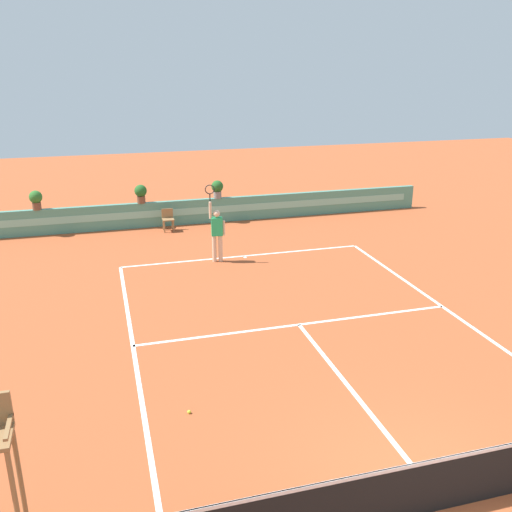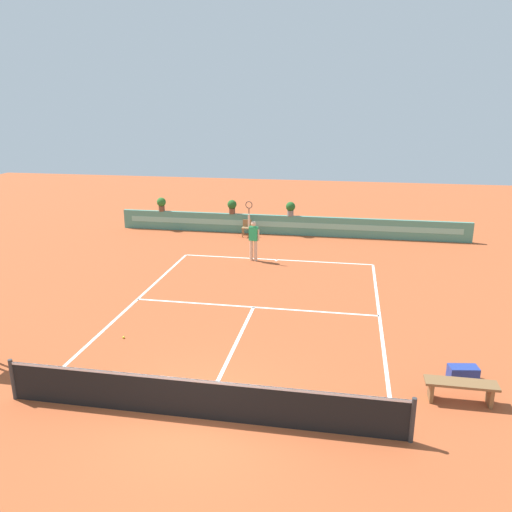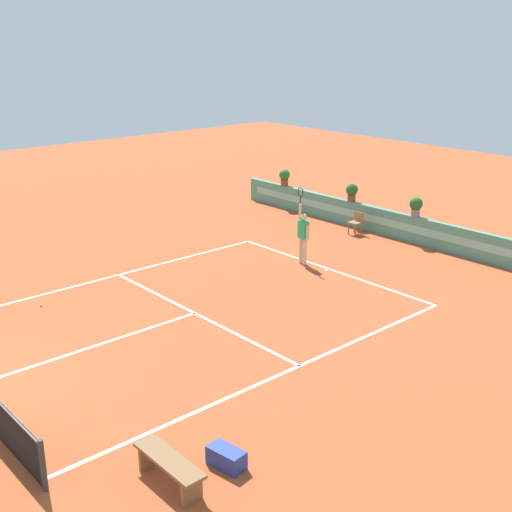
{
  "view_description": "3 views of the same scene",
  "coord_description": "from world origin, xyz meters",
  "views": [
    {
      "loc": [
        -4.53,
        -5.65,
        6.28
      ],
      "look_at": [
        -0.39,
        9.01,
        1.0
      ],
      "focal_mm": 39.53,
      "sensor_mm": 36.0,
      "label": 1
    },
    {
      "loc": [
        2.91,
        -9.22,
        6.56
      ],
      "look_at": [
        -0.39,
        9.01,
        1.0
      ],
      "focal_mm": 35.91,
      "sensor_mm": 36.0,
      "label": 2
    },
    {
      "loc": [
        13.87,
        -3.57,
        7.4
      ],
      "look_at": [
        -0.39,
        9.01,
        1.0
      ],
      "focal_mm": 46.71,
      "sensor_mm": 36.0,
      "label": 3
    }
  ],
  "objects": [
    {
      "name": "potted_plant_centre",
      "position": [
        0.07,
        16.39,
        1.41
      ],
      "size": [
        0.48,
        0.48,
        0.72
      ],
      "color": "gray",
      "rests_on": "back_wall_barrier"
    },
    {
      "name": "tennis_player",
      "position": [
        -0.98,
        11.62,
        1.05
      ],
      "size": [
        0.62,
        0.27,
        2.58
      ],
      "color": "beige",
      "rests_on": "ground"
    },
    {
      "name": "gear_bag",
      "position": [
        5.93,
        2.73,
        0.18
      ],
      "size": [
        0.75,
        0.47,
        0.36
      ],
      "primitive_type": "cube",
      "rotation": [
        0.0,
        0.0,
        0.16
      ],
      "color": "navy",
      "rests_on": "ground"
    },
    {
      "name": "court_lines",
      "position": [
        0.0,
        6.72,
        0.0
      ],
      "size": [
        8.32,
        11.94,
        0.01
      ],
      "color": "white",
      "rests_on": "ground"
    },
    {
      "name": "ground_plane",
      "position": [
        0.0,
        6.0,
        0.0
      ],
      "size": [
        60.0,
        60.0,
        0.0
      ],
      "primitive_type": "plane",
      "color": "#A84C28"
    },
    {
      "name": "ball_kid_chair",
      "position": [
        -2.07,
        15.66,
        0.48
      ],
      "size": [
        0.44,
        0.44,
        0.85
      ],
      "color": "olive",
      "rests_on": "ground"
    },
    {
      "name": "potted_plant_far_left",
      "position": [
        -6.86,
        16.39,
        1.41
      ],
      "size": [
        0.48,
        0.48,
        0.72
      ],
      "color": "brown",
      "rests_on": "back_wall_barrier"
    },
    {
      "name": "potted_plant_left",
      "position": [
        -2.99,
        16.39,
        1.41
      ],
      "size": [
        0.48,
        0.48,
        0.72
      ],
      "color": "brown",
      "rests_on": "back_wall_barrier"
    },
    {
      "name": "net",
      "position": [
        0.0,
        0.0,
        0.51
      ],
      "size": [
        8.92,
        0.1,
        1.0
      ],
      "color": "#333333",
      "rests_on": "ground"
    },
    {
      "name": "bench_courtside",
      "position": [
        5.66,
        1.69,
        0.38
      ],
      "size": [
        1.6,
        0.44,
        0.51
      ],
      "color": "brown",
      "rests_on": "ground"
    },
    {
      "name": "back_wall_barrier",
      "position": [
        0.0,
        16.39,
        0.5
      ],
      "size": [
        18.0,
        0.21,
        1.0
      ],
      "color": "#4C8E7A",
      "rests_on": "ground"
    },
    {
      "name": "tennis_ball_near_baseline",
      "position": [
        -3.28,
        3.41,
        0.03
      ],
      "size": [
        0.07,
        0.07,
        0.07
      ],
      "primitive_type": "sphere",
      "color": "#CCE033",
      "rests_on": "ground"
    }
  ]
}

